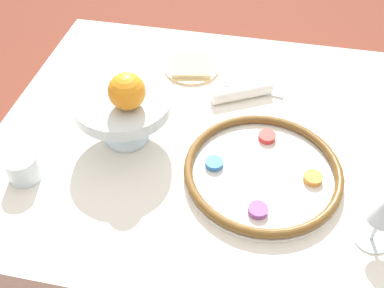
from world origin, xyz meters
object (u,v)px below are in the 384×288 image
at_px(bread_plate, 192,67).
at_px(cup_near, 23,168).
at_px(orange_fruit, 127,91).
at_px(napkin_roll, 242,92).
at_px(fruit_stand, 123,105).
at_px(seder_plate, 263,171).

relative_size(bread_plate, cup_near, 2.17).
height_order(orange_fruit, bread_plate, orange_fruit).
bearing_deg(napkin_roll, cup_near, 40.30).
relative_size(orange_fruit, cup_near, 1.14).
bearing_deg(bread_plate, fruit_stand, 72.19).
bearing_deg(napkin_roll, bread_plate, -32.58).
bearing_deg(seder_plate, orange_fruit, -5.81).
xyz_separation_m(bread_plate, cup_near, (0.29, 0.48, 0.02)).
bearing_deg(bread_plate, orange_fruit, 77.37).
relative_size(seder_plate, napkin_roll, 2.17).
xyz_separation_m(orange_fruit, napkin_roll, (-0.23, -0.23, -0.15)).
distance_m(bread_plate, cup_near, 0.56).
relative_size(napkin_roll, cup_near, 2.27).
bearing_deg(cup_near, fruit_stand, -138.12).
xyz_separation_m(bread_plate, napkin_roll, (-0.16, 0.10, 0.01)).
bearing_deg(seder_plate, fruit_stand, -9.58).
relative_size(fruit_stand, bread_plate, 1.45).
bearing_deg(fruit_stand, bread_plate, -107.81).
distance_m(fruit_stand, bread_plate, 0.34).
distance_m(bread_plate, napkin_roll, 0.19).
xyz_separation_m(seder_plate, orange_fruit, (0.31, -0.03, 0.15)).
bearing_deg(fruit_stand, orange_fruit, 134.17).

